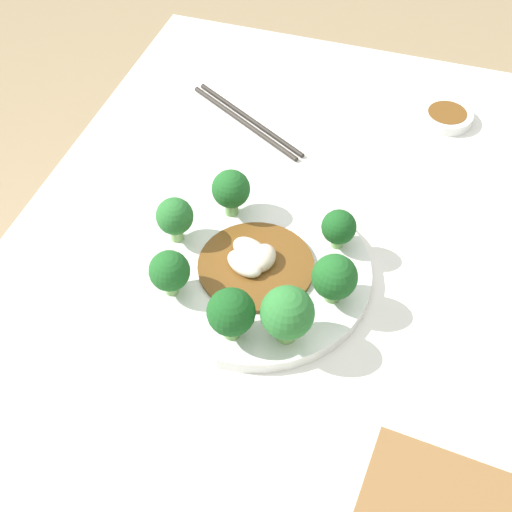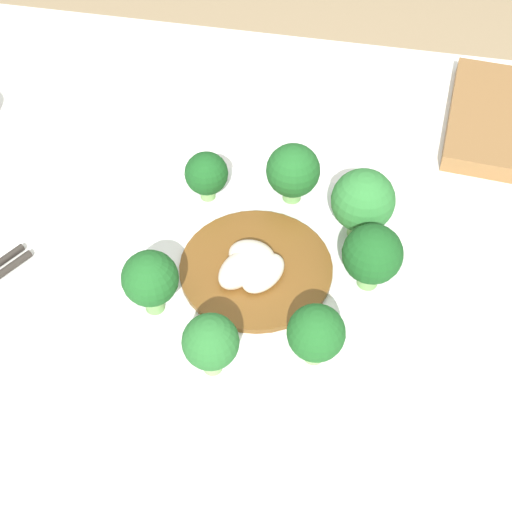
% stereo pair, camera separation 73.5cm
% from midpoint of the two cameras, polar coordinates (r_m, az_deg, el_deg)
% --- Properties ---
extents(table, '(1.13, 0.73, 0.77)m').
position_cam_midpoint_polar(table, '(1.02, 14.57, -28.80)').
color(table, silver).
rests_on(table, ground_plane).
extents(plate, '(0.28, 0.28, 0.02)m').
position_cam_midpoint_polar(plate, '(0.66, 18.45, -17.29)').
color(plate, white).
rests_on(plate, table).
extents(broccoli_east, '(0.05, 0.05, 0.07)m').
position_cam_midpoint_polar(broccoli_east, '(0.58, 19.15, -24.18)').
color(broccoli_east, '#70A356').
rests_on(broccoli_east, plate).
extents(broccoli_northwest, '(0.04, 0.04, 0.05)m').
position_cam_midpoint_polar(broccoli_northwest, '(0.68, 26.64, -12.24)').
color(broccoli_northwest, '#7AAD5B').
rests_on(broccoli_northwest, plate).
extents(broccoli_north, '(0.05, 0.05, 0.06)m').
position_cam_midpoint_polar(broccoli_north, '(0.64, 28.14, -18.37)').
color(broccoli_north, '#70A356').
rests_on(broccoli_north, plate).
extents(broccoli_southwest, '(0.05, 0.05, 0.07)m').
position_cam_midpoint_polar(broccoli_southwest, '(0.66, 15.15, -8.49)').
color(broccoli_southwest, '#70A356').
rests_on(broccoli_southwest, plate).
extents(broccoli_south, '(0.05, 0.05, 0.06)m').
position_cam_midpoint_polar(broccoli_south, '(0.62, 9.81, -12.26)').
color(broccoli_south, '#89B76B').
rests_on(broccoli_south, plate).
extents(broccoli_southeast, '(0.05, 0.05, 0.06)m').
position_cam_midpoint_polar(broccoli_southeast, '(0.59, 10.77, -19.44)').
color(broccoli_southeast, '#89B76B').
rests_on(broccoli_southeast, plate).
extents(broccoli_northeast, '(0.06, 0.06, 0.07)m').
position_cam_midpoint_polar(broccoli_northeast, '(0.60, 25.20, -23.55)').
color(broccoli_northeast, '#7AAD5B').
rests_on(broccoli_northeast, plate).
extents(stirfry_center, '(0.14, 0.14, 0.02)m').
position_cam_midpoint_polar(stirfry_center, '(0.65, 18.57, -16.54)').
color(stirfry_center, brown).
rests_on(stirfry_center, plate).
extents(chopsticks, '(0.13, 0.20, 0.01)m').
position_cam_midpoint_polar(chopsticks, '(0.82, 13.14, 1.50)').
color(chopsticks, '#2D2823').
rests_on(chopsticks, table).
extents(sauce_dish, '(0.08, 0.08, 0.02)m').
position_cam_midpoint_polar(sauce_dish, '(0.94, 31.06, 1.70)').
color(sauce_dish, white).
rests_on(sauce_dish, table).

